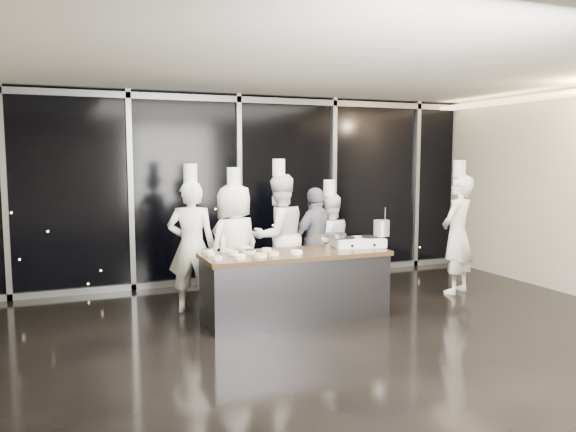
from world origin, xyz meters
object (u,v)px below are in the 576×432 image
stove (358,242)px  chef_left (235,246)px  demo_counter (296,285)px  guest (317,240)px  frying_pan (335,235)px  chef_far_left (192,245)px  chef_center (279,236)px  chef_right (329,242)px  chef_side (457,233)px  stock_pot (382,228)px

stove → chef_left: 1.73m
demo_counter → chef_left: 1.09m
chef_left → guest: 1.54m
frying_pan → chef_far_left: bearing=168.5°
guest → chef_center: bearing=-15.6°
chef_far_left → frying_pan: bearing=179.0°
demo_counter → chef_right: chef_right is taller
frying_pan → chef_center: bearing=123.2°
chef_side → chef_left: bearing=-33.8°
stove → chef_center: size_ratio=0.36×
chef_left → guest: bearing=171.7°
frying_pan → stock_pot: stock_pot is taller
frying_pan → guest: guest is taller
stock_pot → chef_right: bearing=99.5°
stock_pot → chef_side: size_ratio=0.11×
chef_far_left → chef_side: size_ratio=0.98×
chef_center → guest: bearing=174.6°
demo_counter → chef_far_left: bearing=143.3°
frying_pan → chef_far_left: chef_far_left is taller
chef_far_left → guest: bearing=-149.7°
frying_pan → guest: 1.13m
demo_counter → chef_side: bearing=7.4°
chef_right → chef_side: size_ratio=0.85×
frying_pan → chef_side: chef_side is taller
chef_right → chef_side: chef_side is taller
chef_left → chef_side: chef_side is taller
chef_center → frying_pan: bearing=102.1°
frying_pan → guest: (0.23, 1.08, -0.23)m
chef_left → chef_right: chef_left is taller
demo_counter → guest: 1.57m
chef_left → chef_right: bearing=170.1°
chef_left → chef_center: (0.81, 0.37, 0.05)m
stock_pot → chef_far_left: (-2.50, 0.86, -0.22)m
guest → chef_side: bearing=135.6°
guest → chef_right: (0.23, 0.02, -0.05)m
stove → frying_pan: frying_pan is taller
chef_far_left → guest: chef_far_left is taller
chef_far_left → chef_side: (4.10, -0.50, 0.02)m
demo_counter → frying_pan: size_ratio=4.52×
demo_counter → guest: bearing=54.7°
frying_pan → guest: bearing=88.1°
demo_counter → stove: 1.11m
demo_counter → chef_center: (0.22, 1.18, 0.50)m
frying_pan → stove: bearing=-1.6°
stove → chef_left: chef_left is taller
stove → demo_counter: bearing=-164.6°
chef_right → chef_side: bearing=150.4°
frying_pan → chef_far_left: size_ratio=0.27×
stove → chef_center: chef_center is taller
chef_side → stock_pot: bearing=-14.5°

